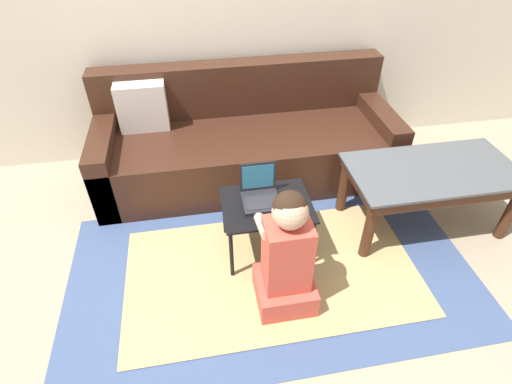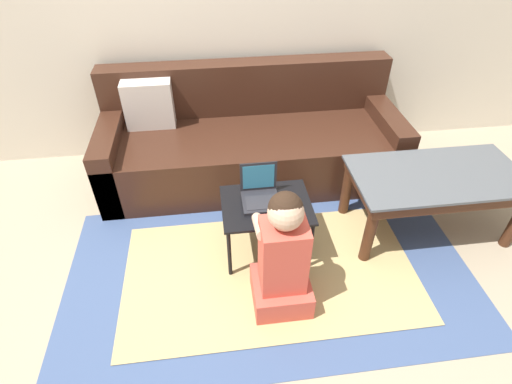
{
  "view_description": "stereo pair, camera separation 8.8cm",
  "coord_description": "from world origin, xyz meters",
  "px_view_note": "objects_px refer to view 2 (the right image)",
  "views": [
    {
      "loc": [
        -0.27,
        -1.62,
        1.98
      ],
      "look_at": [
        0.06,
        0.22,
        0.45
      ],
      "focal_mm": 28.0,
      "sensor_mm": 36.0,
      "label": 1
    },
    {
      "loc": [
        -0.18,
        -1.63,
        1.98
      ],
      "look_at": [
        0.06,
        0.22,
        0.45
      ],
      "focal_mm": 28.0,
      "sensor_mm": 36.0,
      "label": 2
    }
  ],
  "objects_px": {
    "coffee_table": "(436,183)",
    "person_seated": "(283,259)",
    "laptop": "(260,195)",
    "laptop_desk": "(266,210)",
    "computer_mouse": "(293,200)",
    "couch": "(249,142)"
  },
  "relations": [
    {
      "from": "coffee_table",
      "to": "person_seated",
      "type": "height_order",
      "value": "person_seated"
    },
    {
      "from": "person_seated",
      "to": "laptop",
      "type": "bearing_deg",
      "value": 97.48
    },
    {
      "from": "laptop_desk",
      "to": "person_seated",
      "type": "xyz_separation_m",
      "value": [
        0.03,
        -0.41,
        0.01
      ]
    },
    {
      "from": "coffee_table",
      "to": "computer_mouse",
      "type": "distance_m",
      "value": 0.95
    },
    {
      "from": "laptop",
      "to": "person_seated",
      "type": "xyz_separation_m",
      "value": [
        0.06,
        -0.45,
        -0.07
      ]
    },
    {
      "from": "laptop",
      "to": "computer_mouse",
      "type": "relative_size",
      "value": 2.09
    },
    {
      "from": "computer_mouse",
      "to": "coffee_table",
      "type": "bearing_deg",
      "value": 4.15
    },
    {
      "from": "laptop_desk",
      "to": "laptop",
      "type": "xyz_separation_m",
      "value": [
        -0.03,
        0.04,
        0.08
      ]
    },
    {
      "from": "person_seated",
      "to": "couch",
      "type": "bearing_deg",
      "value": 91.22
    },
    {
      "from": "coffee_table",
      "to": "laptop_desk",
      "type": "distance_m",
      "value": 1.11
    },
    {
      "from": "couch",
      "to": "person_seated",
      "type": "distance_m",
      "value": 1.3
    },
    {
      "from": "coffee_table",
      "to": "computer_mouse",
      "type": "xyz_separation_m",
      "value": [
        -0.95,
        -0.07,
        0.01
      ]
    },
    {
      "from": "couch",
      "to": "laptop",
      "type": "distance_m",
      "value": 0.86
    },
    {
      "from": "laptop",
      "to": "person_seated",
      "type": "distance_m",
      "value": 0.46
    },
    {
      "from": "couch",
      "to": "laptop_desk",
      "type": "xyz_separation_m",
      "value": [
        0.0,
        -0.89,
        0.06
      ]
    },
    {
      "from": "laptop",
      "to": "computer_mouse",
      "type": "bearing_deg",
      "value": -14.38
    },
    {
      "from": "couch",
      "to": "computer_mouse",
      "type": "height_order",
      "value": "couch"
    },
    {
      "from": "couch",
      "to": "coffee_table",
      "type": "xyz_separation_m",
      "value": [
        1.11,
        -0.83,
        0.11
      ]
    },
    {
      "from": "computer_mouse",
      "to": "laptop_desk",
      "type": "bearing_deg",
      "value": 176.64
    },
    {
      "from": "coffee_table",
      "to": "laptop",
      "type": "height_order",
      "value": "laptop"
    },
    {
      "from": "couch",
      "to": "laptop_desk",
      "type": "bearing_deg",
      "value": -89.92
    },
    {
      "from": "laptop",
      "to": "laptop_desk",
      "type": "bearing_deg",
      "value": -50.96
    }
  ]
}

